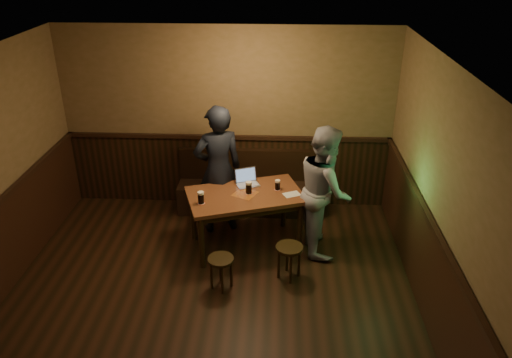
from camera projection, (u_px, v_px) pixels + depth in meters
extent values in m
cube|color=black|center=(203.00, 332.00, 5.49)|extent=(5.00, 6.00, 0.02)
cube|color=beige|center=(188.00, 81.00, 4.23)|extent=(5.00, 6.00, 0.02)
cube|color=brown|center=(227.00, 119.00, 7.55)|extent=(5.00, 0.02, 2.80)
cube|color=brown|center=(458.00, 229.00, 4.75)|extent=(0.02, 6.00, 2.80)
cube|color=black|center=(229.00, 171.00, 7.90)|extent=(4.98, 0.04, 1.10)
cube|color=black|center=(440.00, 300.00, 5.13)|extent=(0.04, 5.98, 1.10)
cube|color=black|center=(228.00, 137.00, 7.62)|extent=(4.98, 0.06, 0.06)
cube|color=black|center=(447.00, 253.00, 4.87)|extent=(0.06, 5.98, 0.06)
cube|color=black|center=(250.00, 197.00, 7.79)|extent=(2.20, 0.50, 0.45)
cube|color=black|center=(250.00, 164.00, 7.76)|extent=(2.20, 0.10, 0.50)
cube|color=#5D311A|center=(245.00, 196.00, 6.66)|extent=(1.70, 1.29, 0.05)
cube|color=black|center=(245.00, 201.00, 6.70)|extent=(1.54, 1.13, 0.09)
cube|color=maroon|center=(245.00, 194.00, 6.65)|extent=(0.38, 0.38, 0.00)
cylinder|color=black|center=(202.00, 242.00, 6.39)|extent=(0.08, 0.08, 0.75)
cylinder|color=black|center=(193.00, 216.00, 6.98)|extent=(0.08, 0.08, 0.75)
cylinder|color=black|center=(300.00, 227.00, 6.71)|extent=(0.08, 0.08, 0.75)
cylinder|color=black|center=(284.00, 203.00, 7.30)|extent=(0.08, 0.08, 0.75)
cylinder|color=black|center=(221.00, 259.00, 5.99)|extent=(0.37, 0.37, 0.04)
cylinder|color=black|center=(231.00, 272.00, 6.10)|extent=(0.03, 0.03, 0.41)
cylinder|color=black|center=(220.00, 267.00, 6.19)|extent=(0.03, 0.03, 0.41)
cylinder|color=black|center=(211.00, 274.00, 6.07)|extent=(0.03, 0.03, 0.41)
cylinder|color=black|center=(222.00, 280.00, 5.97)|extent=(0.03, 0.03, 0.41)
cylinder|color=black|center=(289.00, 248.00, 6.16)|extent=(0.39, 0.39, 0.04)
cylinder|color=black|center=(299.00, 262.00, 6.28)|extent=(0.04, 0.04, 0.44)
cylinder|color=black|center=(287.00, 256.00, 6.38)|extent=(0.04, 0.04, 0.44)
cylinder|color=black|center=(279.00, 263.00, 6.25)|extent=(0.04, 0.04, 0.44)
cylinder|color=black|center=(291.00, 269.00, 6.15)|extent=(0.04, 0.04, 0.44)
cylinder|color=#B03115|center=(201.00, 203.00, 6.42)|extent=(0.11, 0.11, 0.00)
cylinder|color=silver|center=(201.00, 203.00, 6.42)|extent=(0.09, 0.09, 0.00)
cylinder|color=black|center=(201.00, 198.00, 6.39)|extent=(0.08, 0.08, 0.13)
cylinder|color=beige|center=(201.00, 193.00, 6.35)|extent=(0.08, 0.08, 0.03)
cylinder|color=#B03115|center=(249.00, 193.00, 6.67)|extent=(0.11, 0.11, 0.00)
cylinder|color=silver|center=(249.00, 193.00, 6.66)|extent=(0.09, 0.09, 0.00)
cylinder|color=black|center=(249.00, 188.00, 6.63)|extent=(0.08, 0.08, 0.13)
cylinder|color=beige|center=(249.00, 183.00, 6.60)|extent=(0.09, 0.09, 0.03)
cylinder|color=#B03115|center=(277.00, 190.00, 6.76)|extent=(0.09, 0.09, 0.00)
cylinder|color=silver|center=(277.00, 189.00, 6.76)|extent=(0.08, 0.08, 0.00)
cylinder|color=black|center=(278.00, 186.00, 6.73)|extent=(0.07, 0.07, 0.11)
cylinder|color=beige|center=(278.00, 181.00, 6.70)|extent=(0.07, 0.07, 0.03)
cube|color=silver|center=(248.00, 185.00, 6.87)|extent=(0.36, 0.31, 0.01)
cube|color=#B2B2B7|center=(248.00, 184.00, 6.87)|extent=(0.32, 0.26, 0.00)
cube|color=silver|center=(246.00, 175.00, 6.91)|extent=(0.30, 0.17, 0.20)
cube|color=#5A7AA7|center=(246.00, 175.00, 6.91)|extent=(0.27, 0.15, 0.17)
cube|color=silver|center=(292.00, 194.00, 6.64)|extent=(0.26, 0.23, 0.00)
imported|color=black|center=(218.00, 170.00, 6.99)|extent=(0.81, 0.68, 1.89)
imported|color=gray|center=(325.00, 190.00, 6.58)|extent=(0.75, 0.92, 1.78)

